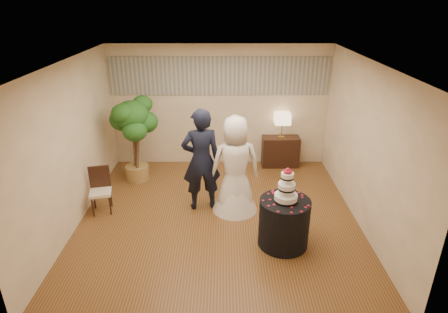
{
  "coord_description": "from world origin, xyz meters",
  "views": [
    {
      "loc": [
        0.09,
        -5.87,
        3.77
      ],
      "look_at": [
        0.1,
        0.4,
        1.05
      ],
      "focal_mm": 30.0,
      "sensor_mm": 36.0,
      "label": 1
    }
  ],
  "objects_px": {
    "side_chair": "(100,191)",
    "table_lamp": "(282,125)",
    "groom": "(201,160)",
    "console": "(280,152)",
    "bride": "(235,165)",
    "cake_table": "(284,223)",
    "wedding_cake": "(287,185)",
    "ficus_tree": "(134,139)"
  },
  "relations": [
    {
      "from": "cake_table",
      "to": "ficus_tree",
      "type": "distance_m",
      "value": 3.75
    },
    {
      "from": "bride",
      "to": "cake_table",
      "type": "height_order",
      "value": "bride"
    },
    {
      "from": "wedding_cake",
      "to": "side_chair",
      "type": "xyz_separation_m",
      "value": [
        -3.25,
        1.01,
        -0.66
      ]
    },
    {
      "from": "groom",
      "to": "bride",
      "type": "relative_size",
      "value": 1.06
    },
    {
      "from": "cake_table",
      "to": "wedding_cake",
      "type": "bearing_deg",
      "value": 0.0
    },
    {
      "from": "console",
      "to": "table_lamp",
      "type": "xyz_separation_m",
      "value": [
        0.0,
        0.0,
        0.65
      ]
    },
    {
      "from": "bride",
      "to": "wedding_cake",
      "type": "distance_m",
      "value": 1.33
    },
    {
      "from": "table_lamp",
      "to": "wedding_cake",
      "type": "bearing_deg",
      "value": -96.96
    },
    {
      "from": "console",
      "to": "ficus_tree",
      "type": "bearing_deg",
      "value": -168.32
    },
    {
      "from": "console",
      "to": "table_lamp",
      "type": "bearing_deg",
      "value": 0.0
    },
    {
      "from": "wedding_cake",
      "to": "console",
      "type": "height_order",
      "value": "wedding_cake"
    },
    {
      "from": "ficus_tree",
      "to": "side_chair",
      "type": "distance_m",
      "value": 1.49
    },
    {
      "from": "groom",
      "to": "cake_table",
      "type": "distance_m",
      "value": 1.9
    },
    {
      "from": "bride",
      "to": "console",
      "type": "bearing_deg",
      "value": -127.71
    },
    {
      "from": "bride",
      "to": "console",
      "type": "height_order",
      "value": "bride"
    },
    {
      "from": "console",
      "to": "side_chair",
      "type": "distance_m",
      "value": 4.17
    },
    {
      "from": "groom",
      "to": "side_chair",
      "type": "bearing_deg",
      "value": -7.05
    },
    {
      "from": "table_lamp",
      "to": "ficus_tree",
      "type": "distance_m",
      "value": 3.32
    },
    {
      "from": "groom",
      "to": "wedding_cake",
      "type": "xyz_separation_m",
      "value": [
        1.38,
        -1.17,
        0.11
      ]
    },
    {
      "from": "groom",
      "to": "cake_table",
      "type": "relative_size",
      "value": 2.43
    },
    {
      "from": "cake_table",
      "to": "side_chair",
      "type": "relative_size",
      "value": 0.94
    },
    {
      "from": "groom",
      "to": "side_chair",
      "type": "distance_m",
      "value": 1.96
    },
    {
      "from": "cake_table",
      "to": "side_chair",
      "type": "distance_m",
      "value": 3.4
    },
    {
      "from": "ficus_tree",
      "to": "side_chair",
      "type": "relative_size",
      "value": 2.17
    },
    {
      "from": "side_chair",
      "to": "console",
      "type": "bearing_deg",
      "value": 16.59
    },
    {
      "from": "bride",
      "to": "console",
      "type": "relative_size",
      "value": 2.15
    },
    {
      "from": "wedding_cake",
      "to": "ficus_tree",
      "type": "height_order",
      "value": "ficus_tree"
    },
    {
      "from": "table_lamp",
      "to": "side_chair",
      "type": "distance_m",
      "value": 4.21
    },
    {
      "from": "bride",
      "to": "console",
      "type": "xyz_separation_m",
      "value": [
        1.13,
        1.99,
        -0.57
      ]
    },
    {
      "from": "console",
      "to": "ficus_tree",
      "type": "xyz_separation_m",
      "value": [
        -3.25,
        -0.72,
        0.58
      ]
    },
    {
      "from": "console",
      "to": "table_lamp",
      "type": "relative_size",
      "value": 1.48
    },
    {
      "from": "table_lamp",
      "to": "side_chair",
      "type": "height_order",
      "value": "table_lamp"
    },
    {
      "from": "bride",
      "to": "wedding_cake",
      "type": "bearing_deg",
      "value": 116.88
    },
    {
      "from": "side_chair",
      "to": "table_lamp",
      "type": "bearing_deg",
      "value": 16.59
    },
    {
      "from": "ficus_tree",
      "to": "cake_table",
      "type": "bearing_deg",
      "value": -39.32
    },
    {
      "from": "groom",
      "to": "side_chair",
      "type": "xyz_separation_m",
      "value": [
        -1.87,
        -0.16,
        -0.55
      ]
    },
    {
      "from": "side_chair",
      "to": "groom",
      "type": "bearing_deg",
      "value": -8.03
    },
    {
      "from": "bride",
      "to": "table_lamp",
      "type": "distance_m",
      "value": 2.29
    },
    {
      "from": "wedding_cake",
      "to": "table_lamp",
      "type": "distance_m",
      "value": 3.09
    },
    {
      "from": "groom",
      "to": "bride",
      "type": "bearing_deg",
      "value": 159.97
    },
    {
      "from": "groom",
      "to": "console",
      "type": "distance_m",
      "value": 2.66
    },
    {
      "from": "groom",
      "to": "table_lamp",
      "type": "bearing_deg",
      "value": -144.83
    }
  ]
}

